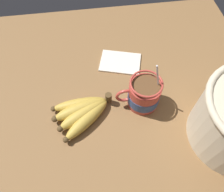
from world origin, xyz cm
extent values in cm
cube|color=brown|center=(0.00, 0.00, 1.69)|extent=(103.15, 103.15, 3.38)
cylinder|color=#B23D33|center=(-8.78, -2.61, 7.86)|extent=(9.48, 9.48, 8.95)
cylinder|color=navy|center=(-8.78, -2.61, 7.00)|extent=(9.68, 9.68, 3.62)
torus|color=#B23D33|center=(-3.05, -2.61, 8.55)|extent=(5.86, 0.90, 5.86)
cylinder|color=brown|center=(-8.78, -2.61, 12.43)|extent=(8.28, 8.28, 0.40)
torus|color=#B23D33|center=(-8.78, -2.61, 13.72)|extent=(9.48, 9.48, 0.60)
cylinder|color=silver|center=(-12.26, -2.61, 12.92)|extent=(4.13, 0.50, 16.18)
ellipsoid|color=silver|center=(-10.44, -2.61, 4.88)|extent=(3.00, 2.00, 0.80)
cylinder|color=#4C381E|center=(1.75, -4.16, 6.23)|extent=(2.00, 2.00, 3.00)
ellipsoid|color=#B79338|center=(10.72, -3.59, 5.21)|extent=(16.18, 4.66, 3.65)
sphere|color=#4C381E|center=(18.69, -3.08, 5.21)|extent=(1.64, 1.64, 1.64)
ellipsoid|color=#B79338|center=(10.47, -1.68, 5.52)|extent=(16.69, 8.53, 4.27)
sphere|color=#4C381E|center=(18.22, 0.53, 5.52)|extent=(1.92, 1.92, 1.92)
ellipsoid|color=#B79338|center=(9.66, 0.07, 5.48)|extent=(16.04, 11.21, 4.19)
sphere|color=#4C381E|center=(16.70, 3.83, 5.48)|extent=(1.88, 1.88, 1.88)
ellipsoid|color=#B79338|center=(8.86, 1.89, 5.34)|extent=(15.24, 13.79, 3.92)
sphere|color=#4C381E|center=(15.21, 7.29, 5.34)|extent=(1.76, 1.76, 1.76)
cube|color=beige|center=(-4.49, -19.69, 3.68)|extent=(16.23, 13.38, 0.60)
camera|label=1|loc=(5.60, 30.73, 62.95)|focal=35.00mm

